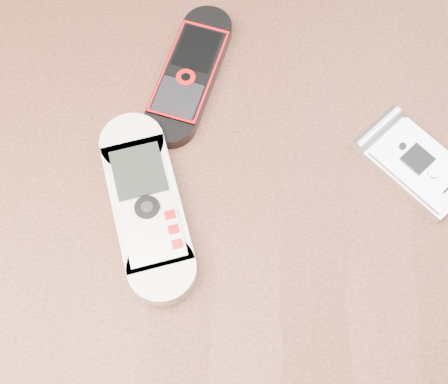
{
  "coord_description": "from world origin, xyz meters",
  "views": [
    {
      "loc": [
        0.01,
        -0.2,
        1.24
      ],
      "look_at": [
        0.01,
        0.0,
        0.76
      ],
      "focal_mm": 50.0,
      "sensor_mm": 36.0,
      "label": 1
    }
  ],
  "objects_px": {
    "table": "(219,237)",
    "nokia_white": "(147,205)",
    "nokia_black_red": "(190,74)",
    "motorola_razr": "(418,164)"
  },
  "relations": [
    {
      "from": "nokia_white",
      "to": "nokia_black_red",
      "type": "xyz_separation_m",
      "value": [
        0.03,
        0.13,
        -0.0
      ]
    },
    {
      "from": "table",
      "to": "nokia_white",
      "type": "bearing_deg",
      "value": -166.32
    },
    {
      "from": "nokia_black_red",
      "to": "motorola_razr",
      "type": "relative_size",
      "value": 1.48
    },
    {
      "from": "nokia_white",
      "to": "motorola_razr",
      "type": "height_order",
      "value": "nokia_white"
    },
    {
      "from": "table",
      "to": "nokia_white",
      "type": "distance_m",
      "value": 0.13
    },
    {
      "from": "nokia_white",
      "to": "nokia_black_red",
      "type": "distance_m",
      "value": 0.13
    },
    {
      "from": "table",
      "to": "nokia_white",
      "type": "height_order",
      "value": "nokia_white"
    },
    {
      "from": "table",
      "to": "motorola_razr",
      "type": "height_order",
      "value": "motorola_razr"
    },
    {
      "from": "table",
      "to": "nokia_white",
      "type": "relative_size",
      "value": 7.07
    },
    {
      "from": "nokia_white",
      "to": "motorola_razr",
      "type": "bearing_deg",
      "value": -5.69
    }
  ]
}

